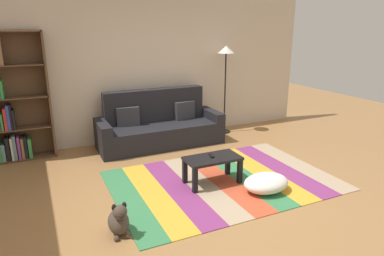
{
  "coord_description": "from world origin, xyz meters",
  "views": [
    {
      "loc": [
        -2.01,
        -3.71,
        2.13
      ],
      "look_at": [
        0.09,
        0.75,
        0.65
      ],
      "focal_mm": 32.1,
      "sensor_mm": 36.0,
      "label": 1
    }
  ],
  "objects": [
    {
      "name": "tv_remote",
      "position": [
        0.12,
        0.19,
        0.4
      ],
      "size": [
        0.08,
        0.16,
        0.02
      ],
      "primitive_type": "cube",
      "rotation": [
        0.0,
        0.0,
        -0.23
      ],
      "color": "black",
      "rests_on": "coffee_table"
    },
    {
      "name": "pouf",
      "position": [
        0.64,
        -0.39,
        0.13
      ],
      "size": [
        0.63,
        0.47,
        0.24
      ],
      "primitive_type": "ellipsoid",
      "color": "white",
      "rests_on": "rug"
    },
    {
      "name": "dog",
      "position": [
        -1.36,
        -0.51,
        0.16
      ],
      "size": [
        0.22,
        0.35,
        0.4
      ],
      "color": "#473D33",
      "rests_on": "ground_plane"
    },
    {
      "name": "back_wall",
      "position": [
        0.0,
        2.55,
        1.35
      ],
      "size": [
        6.8,
        0.1,
        2.7
      ],
      "primitive_type": "cube",
      "color": "beige",
      "rests_on": "ground_plane"
    },
    {
      "name": "standing_lamp",
      "position": [
        1.49,
        2.17,
        1.46
      ],
      "size": [
        0.32,
        0.32,
        1.75
      ],
      "color": "black",
      "rests_on": "ground_plane"
    },
    {
      "name": "rug",
      "position": [
        0.29,
        0.15,
        0.01
      ],
      "size": [
        3.08,
        2.09,
        0.01
      ],
      "color": "#387F4C",
      "rests_on": "ground_plane"
    },
    {
      "name": "bookshelf",
      "position": [
        -2.33,
        2.31,
        0.91
      ],
      "size": [
        0.9,
        0.28,
        2.06
      ],
      "color": "brown",
      "rests_on": "ground_plane"
    },
    {
      "name": "coffee_table",
      "position": [
        0.12,
        0.14,
        0.32
      ],
      "size": [
        0.77,
        0.41,
        0.38
      ],
      "color": "black",
      "rests_on": "rug"
    },
    {
      "name": "ground_plane",
      "position": [
        0.0,
        0.0,
        0.0
      ],
      "size": [
        14.0,
        14.0,
        0.0
      ],
      "primitive_type": "plane",
      "color": "#9E7042"
    },
    {
      "name": "couch",
      "position": [
        0.02,
        2.02,
        0.34
      ],
      "size": [
        2.26,
        0.8,
        1.0
      ],
      "color": "black",
      "rests_on": "ground_plane"
    }
  ]
}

